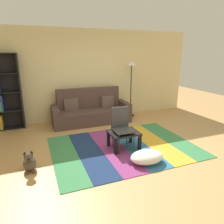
# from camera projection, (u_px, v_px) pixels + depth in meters

# --- Properties ---
(ground_plane) EXTENTS (14.00, 14.00, 0.00)m
(ground_plane) POSITION_uv_depth(u_px,v_px,m) (123.00, 149.00, 4.46)
(ground_plane) COLOR tan
(back_wall) EXTENTS (6.80, 0.10, 2.70)m
(back_wall) POSITION_uv_depth(u_px,v_px,m) (90.00, 75.00, 6.37)
(back_wall) COLOR beige
(back_wall) RESTS_ON ground_plane
(rug) EXTENTS (3.08, 2.25, 0.01)m
(rug) POSITION_uv_depth(u_px,v_px,m) (124.00, 147.00, 4.56)
(rug) COLOR #387F4C
(rug) RESTS_ON ground_plane
(couch) EXTENTS (2.26, 0.80, 1.00)m
(couch) POSITION_uv_depth(u_px,v_px,m) (91.00, 111.00, 6.13)
(couch) COLOR #4C3833
(couch) RESTS_ON ground_plane
(coffee_table) EXTENTS (0.63, 0.51, 0.37)m
(coffee_table) POSITION_uv_depth(u_px,v_px,m) (124.00, 135.00, 4.41)
(coffee_table) COLOR black
(coffee_table) RESTS_ON rug
(pouf) EXTENTS (0.65, 0.46, 0.23)m
(pouf) POSITION_uv_depth(u_px,v_px,m) (147.00, 157.00, 3.87)
(pouf) COLOR white
(pouf) RESTS_ON rug
(dog) EXTENTS (0.22, 0.35, 0.40)m
(dog) POSITION_uv_depth(u_px,v_px,m) (29.00, 162.00, 3.60)
(dog) COLOR #473D33
(dog) RESTS_ON ground_plane
(standing_lamp) EXTENTS (0.32, 0.32, 1.77)m
(standing_lamp) POSITION_uv_depth(u_px,v_px,m) (131.00, 70.00, 6.43)
(standing_lamp) COLOR black
(standing_lamp) RESTS_ON ground_plane
(tv_remote) EXTENTS (0.07, 0.15, 0.02)m
(tv_remote) POSITION_uv_depth(u_px,v_px,m) (122.00, 133.00, 4.31)
(tv_remote) COLOR black
(tv_remote) RESTS_ON coffee_table
(folding_chair) EXTENTS (0.40, 0.40, 0.90)m
(folding_chair) POSITION_uv_depth(u_px,v_px,m) (122.00, 125.00, 4.39)
(folding_chair) COLOR #38383D
(folding_chair) RESTS_ON ground_plane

